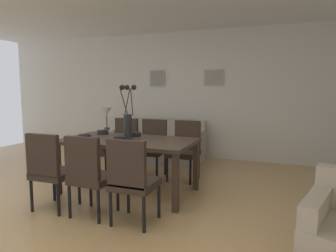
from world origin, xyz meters
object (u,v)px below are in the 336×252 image
object	(u,v)px
dining_chair_mid_left	(132,178)
bowl_near_left	(85,136)
dining_chair_near_left	(50,168)
bowl_far_left	(120,139)
sofa	(159,146)
side_table	(107,143)
dining_chair_far_left	(89,172)
bowl_far_right	(135,134)
dining_chair_mid_right	(185,147)
bowl_near_right	(103,132)
centerpiece_vase	(128,119)
dining_table	(128,145)
dining_chair_far_right	(152,145)
framed_picture_center	(214,78)
framed_picture_left	(157,78)
table_lamp	(107,114)
dining_chair_near_right	(124,143)

from	to	relation	value
dining_chair_mid_left	bowl_near_left	xyz separation A→B (m)	(-1.07, 0.68, 0.27)
dining_chair_near_left	dining_chair_mid_left	size ratio (longest dim) A/B	1.00
dining_chair_near_left	bowl_far_left	world-z (taller)	dining_chair_near_left
sofa	side_table	xyz separation A→B (m)	(-1.22, 0.03, -0.02)
dining_chair_far_left	bowl_far_right	world-z (taller)	dining_chair_far_left
dining_chair_far_left	dining_chair_mid_right	world-z (taller)	same
dining_chair_mid_right	bowl_near_right	xyz separation A→B (m)	(-1.07, -0.66, 0.27)
dining_chair_near_left	bowl_near_right	size ratio (longest dim) A/B	5.41
dining_chair_mid_left	side_table	world-z (taller)	dining_chair_mid_left
dining_chair_mid_left	centerpiece_vase	distance (m)	1.17
dining_chair_mid_right	dining_table	bearing A→B (deg)	-121.09
dining_chair_far_right	side_table	distance (m)	1.89
bowl_near_left	dining_chair_far_right	bearing A→B (deg)	64.85
bowl_far_left	bowl_far_right	world-z (taller)	same
dining_chair_near_left	bowl_near_left	distance (m)	0.72
dining_chair_mid_right	framed_picture_center	distance (m)	1.95
dining_table	centerpiece_vase	distance (m)	0.36
bowl_far_right	side_table	distance (m)	2.39
dining_chair_far_left	side_table	size ratio (longest dim) A/B	1.77
dining_table	bowl_near_left	bearing A→B (deg)	-157.92
dining_chair_mid_right	sofa	xyz separation A→B (m)	(-0.87, 1.03, -0.23)
dining_chair_far_right	framed_picture_center	size ratio (longest dim) A/B	2.33
bowl_near_left	dining_table	bearing A→B (deg)	22.08
centerpiece_vase	framed_picture_left	size ratio (longest dim) A/B	2.05
dining_chair_far_right	table_lamp	xyz separation A→B (m)	(-1.53, 1.08, 0.38)
dining_chair_mid_left	dining_chair_near_right	bearing A→B (deg)	121.57
dining_chair_mid_right	bowl_far_left	bearing A→B (deg)	-115.79
bowl_near_left	dining_chair_near_right	bearing A→B (deg)	91.12
bowl_near_left	bowl_far_right	xyz separation A→B (m)	(0.54, 0.44, 0.00)
dining_table	bowl_near_right	distance (m)	0.59
dining_chair_near_right	framed_picture_center	bearing A→B (deg)	53.49
dining_chair_near_right	dining_chair_far_left	world-z (taller)	same
dining_table	dining_chair_far_right	xyz separation A→B (m)	(-0.03, 0.87, -0.15)
dining_table	dining_chair_near_left	bearing A→B (deg)	-120.98
bowl_far_left	dining_table	bearing A→B (deg)	90.00
dining_chair_far_left	side_table	world-z (taller)	dining_chair_far_left
dining_table	table_lamp	size ratio (longest dim) A/B	3.53
dining_chair_mid_right	sofa	bearing A→B (deg)	130.25
dining_chair_near_left	bowl_far_right	size ratio (longest dim) A/B	5.41
dining_chair_far_right	dining_chair_mid_left	xyz separation A→B (m)	(0.56, -1.77, 0.00)
bowl_far_right	table_lamp	world-z (taller)	table_lamp
dining_chair_mid_right	dining_chair_far_left	bearing A→B (deg)	-106.66
dining_chair_far_left	dining_chair_mid_left	bearing A→B (deg)	-1.34
dining_chair_near_right	centerpiece_vase	size ratio (longest dim) A/B	1.25
bowl_near_left	framed_picture_left	world-z (taller)	framed_picture_left
dining_table	dining_chair_mid_left	bearing A→B (deg)	-59.60
dining_chair_mid_right	dining_chair_far_right	bearing A→B (deg)	-178.34
side_table	table_lamp	distance (m)	0.63
sofa	dining_chair_mid_right	bearing A→B (deg)	-49.75
bowl_near_right	dining_chair_far_left	bearing A→B (deg)	-64.02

